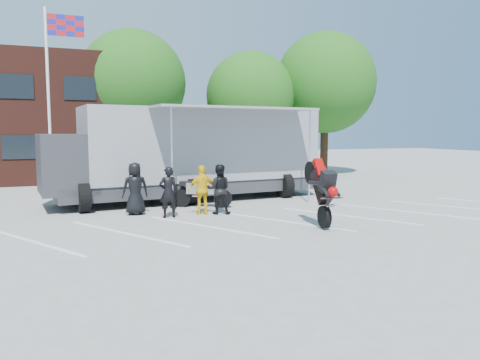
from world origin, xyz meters
TOP-DOWN VIEW (x-y plane):
  - ground at (0.00, 0.00)m, footprint 100.00×100.00m
  - parking_bay_lines at (0.00, 1.00)m, footprint 18.09×13.33m
  - flagpole at (-6.24, 10.00)m, footprint 1.61×0.12m
  - tree_left at (-2.00, 16.00)m, footprint 6.12×6.12m
  - tree_mid at (5.00, 15.00)m, footprint 5.44×5.44m
  - tree_right at (10.00, 14.50)m, footprint 6.46×6.46m
  - transporter_truck at (-1.16, 6.40)m, footprint 12.11×6.70m
  - parked_motorcycle at (-1.34, 4.48)m, footprint 2.35×1.70m
  - stunt_bike_rider at (0.84, 0.17)m, footprint 1.05×1.90m
  - spectator_leather_a at (-3.87, 3.84)m, footprint 0.87×0.57m
  - spectator_leather_b at (-2.96, 2.90)m, footprint 0.61×0.40m
  - spectator_leather_c at (-1.21, 2.95)m, footprint 0.99×0.88m
  - spectator_hivis at (-1.76, 3.05)m, footprint 0.98×0.42m

SIDE VIEW (x-z plane):
  - ground at x=0.00m, z-range 0.00..0.00m
  - transporter_truck at x=-1.16m, z-range -1.85..1.85m
  - parked_motorcycle at x=-1.34m, z-range -0.59..0.59m
  - stunt_bike_rider at x=0.84m, z-range -1.07..1.07m
  - parking_bay_lines at x=0.00m, z-range 0.00..0.01m
  - spectator_leather_b at x=-2.96m, z-range 0.00..1.66m
  - spectator_hivis at x=-1.76m, z-range 0.00..1.66m
  - spectator_leather_c at x=-1.21m, z-range 0.00..1.68m
  - spectator_leather_a at x=-3.87m, z-range 0.00..1.77m
  - tree_mid at x=5.00m, z-range 1.10..8.78m
  - flagpole at x=-6.24m, z-range 1.05..9.05m
  - tree_left at x=-2.00m, z-range 1.25..9.89m
  - tree_right at x=10.00m, z-range 1.32..10.44m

